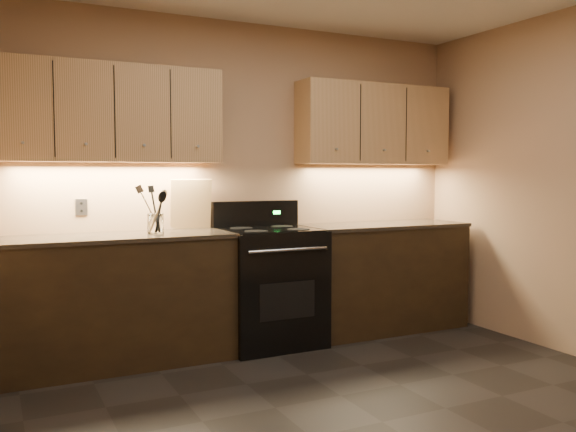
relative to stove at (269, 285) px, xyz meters
name	(u,v)px	position (x,y,z in m)	size (l,w,h in m)	color
floor	(382,422)	(-0.08, -1.68, -0.48)	(4.00, 4.00, 0.00)	black
wall_back	(245,182)	(-0.08, 0.32, 0.82)	(4.00, 0.04, 2.60)	tan
counter_left	(118,300)	(-1.18, 0.02, -0.01)	(1.62, 0.62, 0.93)	black
counter_right	(382,276)	(1.10, 0.02, -0.01)	(1.46, 0.62, 0.93)	black
stove	(269,285)	(0.00, 0.00, 0.00)	(0.76, 0.68, 1.14)	black
upper_cab_left	(111,114)	(-1.18, 0.17, 1.32)	(1.60, 0.30, 0.70)	tan
upper_cab_right	(374,125)	(1.10, 0.17, 1.32)	(1.44, 0.30, 0.70)	tan
outlet_plate	(81,207)	(-1.38, 0.31, 0.64)	(0.09, 0.01, 0.12)	#B2B5BA
utensil_crock	(156,225)	(-0.91, 0.00, 0.52)	(0.15, 0.15, 0.15)	white
cutting_board	(191,204)	(-0.56, 0.26, 0.65)	(0.32, 0.02, 0.40)	tan
wooden_spoon	(150,210)	(-0.95, 0.00, 0.62)	(0.06, 0.06, 0.31)	tan
black_spoon	(155,210)	(-0.91, 0.01, 0.62)	(0.06, 0.06, 0.31)	black
black_turner	(158,207)	(-0.89, -0.01, 0.64)	(0.08, 0.08, 0.35)	black
steel_spatula	(160,205)	(-0.87, 0.00, 0.66)	(0.08, 0.08, 0.38)	silver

